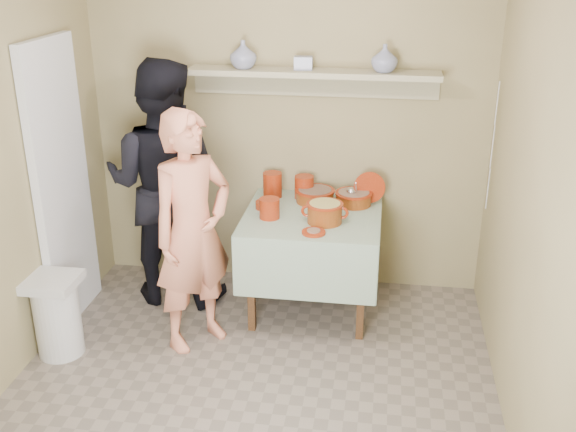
% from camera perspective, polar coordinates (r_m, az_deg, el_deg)
% --- Properties ---
extents(ground, '(3.50, 3.50, 0.00)m').
position_cam_1_polar(ground, '(4.13, -3.73, -16.18)').
color(ground, '#716458').
rests_on(ground, ground).
extents(tile_panel, '(0.06, 0.70, 2.00)m').
position_cam_1_polar(tile_panel, '(4.91, -18.58, 2.45)').
color(tile_panel, silver).
rests_on(tile_panel, ground).
extents(plate_stack_a, '(0.14, 0.14, 0.19)m').
position_cam_1_polar(plate_stack_a, '(5.10, -1.32, 2.65)').
color(plate_stack_a, maroon).
rests_on(plate_stack_a, serving_table).
extents(plate_stack_b, '(0.14, 0.14, 0.17)m').
position_cam_1_polar(plate_stack_b, '(5.08, 1.38, 2.46)').
color(plate_stack_b, maroon).
rests_on(plate_stack_b, serving_table).
extents(bowl_stack, '(0.14, 0.14, 0.14)m').
position_cam_1_polar(bowl_stack, '(4.71, -1.58, 0.65)').
color(bowl_stack, maroon).
rests_on(bowl_stack, serving_table).
extents(empty_bowl, '(0.17, 0.17, 0.05)m').
position_cam_1_polar(empty_bowl, '(4.91, -1.78, 0.96)').
color(empty_bowl, maroon).
rests_on(empty_bowl, serving_table).
extents(propped_lid, '(0.24, 0.08, 0.23)m').
position_cam_1_polar(propped_lid, '(5.01, 6.91, 2.41)').
color(propped_lid, maroon).
rests_on(propped_lid, serving_table).
extents(vase_right, '(0.22, 0.22, 0.19)m').
position_cam_1_polar(vase_right, '(4.83, 8.18, 13.08)').
color(vase_right, navy).
rests_on(vase_right, wall_shelf).
extents(vase_left, '(0.27, 0.27, 0.20)m').
position_cam_1_polar(vase_left, '(4.93, -3.82, 13.48)').
color(vase_left, navy).
rests_on(vase_left, wall_shelf).
extents(ceramic_box, '(0.13, 0.10, 0.09)m').
position_cam_1_polar(ceramic_box, '(4.89, 1.31, 12.82)').
color(ceramic_box, navy).
rests_on(ceramic_box, wall_shelf).
extents(person_cook, '(0.68, 0.71, 1.63)m').
position_cam_1_polar(person_cook, '(4.42, -8.05, -1.36)').
color(person_cook, '#D57B5C').
rests_on(person_cook, ground).
extents(person_helper, '(0.91, 0.72, 1.83)m').
position_cam_1_polar(person_helper, '(5.03, -10.48, 2.70)').
color(person_helper, black).
rests_on(person_helper, ground).
extents(room_shell, '(3.04, 3.54, 2.62)m').
position_cam_1_polar(room_shell, '(3.38, -4.41, 5.77)').
color(room_shell, '#94875B').
rests_on(room_shell, ground).
extents(serving_table, '(0.97, 0.97, 0.76)m').
position_cam_1_polar(serving_table, '(4.86, 2.08, -1.09)').
color(serving_table, '#4C2D16').
rests_on(serving_table, ground).
extents(cazuela_meat_a, '(0.30, 0.30, 0.10)m').
position_cam_1_polar(cazuela_meat_a, '(5.02, 2.29, 1.85)').
color(cazuela_meat_a, '#632508').
rests_on(cazuela_meat_a, serving_table).
extents(cazuela_meat_b, '(0.28, 0.28, 0.10)m').
position_cam_1_polar(cazuela_meat_b, '(4.98, 5.58, 1.61)').
color(cazuela_meat_b, '#632508').
rests_on(cazuela_meat_b, serving_table).
extents(ladle, '(0.08, 0.26, 0.19)m').
position_cam_1_polar(ladle, '(4.94, 5.40, 2.08)').
color(ladle, silver).
rests_on(ladle, cazuela_meat_b).
extents(cazuela_rice, '(0.33, 0.25, 0.14)m').
position_cam_1_polar(cazuela_rice, '(4.64, 3.13, 0.43)').
color(cazuela_rice, '#632508').
rests_on(cazuela_rice, serving_table).
extents(front_plate, '(0.16, 0.16, 0.03)m').
position_cam_1_polar(front_plate, '(4.48, 2.18, -1.36)').
color(front_plate, maroon).
rests_on(front_plate, serving_table).
extents(wall_shelf, '(1.80, 0.25, 0.21)m').
position_cam_1_polar(wall_shelf, '(4.92, 2.16, 11.77)').
color(wall_shelf, tan).
rests_on(wall_shelf, room_shell).
extents(trash_bin, '(0.32, 0.32, 0.56)m').
position_cam_1_polar(trash_bin, '(4.73, -18.95, -7.95)').
color(trash_bin, silver).
rests_on(trash_bin, ground).
extents(electrical_cord, '(0.01, 0.05, 0.90)m').
position_cam_1_polar(electrical_cord, '(4.88, 16.92, 5.62)').
color(electrical_cord, silver).
rests_on(electrical_cord, wall_shelf).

